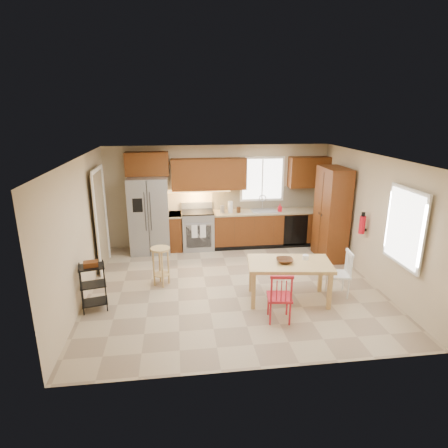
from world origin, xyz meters
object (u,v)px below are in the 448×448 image
object	(u,v)px
pantry	(331,214)
dining_table	(289,281)
range_stove	(198,230)
chair_white	(338,274)
table_jar	(305,258)
fire_extinguisher	(362,225)
bar_stool	(161,266)
soap_bottle	(280,208)
refrigerator	(149,215)
chair_red	(279,296)
utility_cart	(93,287)
table_bowl	(285,263)

from	to	relation	value
pantry	dining_table	distance (m)	2.52
range_stove	chair_white	world-z (taller)	range_stove
table_jar	fire_extinguisher	bearing A→B (deg)	27.53
range_stove	bar_stool	world-z (taller)	range_stove
soap_bottle	chair_white	world-z (taller)	soap_bottle
refrigerator	table_jar	bearing A→B (deg)	-42.88
chair_red	dining_table	bearing A→B (deg)	69.57
dining_table	utility_cart	bearing A→B (deg)	-173.60
soap_bottle	utility_cart	xyz separation A→B (m)	(-3.98, -2.69, -0.58)
range_stove	soap_bottle	distance (m)	2.10
table_jar	refrigerator	bearing A→B (deg)	137.12
soap_bottle	utility_cart	bearing A→B (deg)	-145.95
dining_table	chair_white	xyz separation A→B (m)	(0.95, 0.05, 0.07)
chair_red	bar_stool	bearing A→B (deg)	149.01
dining_table	chair_white	distance (m)	0.95
refrigerator	chair_red	distance (m)	4.15
refrigerator	soap_bottle	world-z (taller)	refrigerator
soap_bottle	chair_red	bearing A→B (deg)	-105.20
utility_cart	soap_bottle	bearing A→B (deg)	21.64
soap_bottle	table_bowl	world-z (taller)	soap_bottle
chair_white	table_bowl	distance (m)	1.08
fire_extinguisher	dining_table	xyz separation A→B (m)	(-1.73, -0.83, -0.74)
table_bowl	pantry	bearing A→B (deg)	49.16
chair_white	bar_stool	world-z (taller)	chair_white
refrigerator	table_jar	xyz separation A→B (m)	(2.92, -2.71, -0.16)
chair_red	chair_white	bearing A→B (deg)	36.17
fire_extinguisher	utility_cart	size ratio (longest dim) A/B	0.43
soap_bottle	pantry	xyz separation A→B (m)	(0.95, -0.90, 0.05)
utility_cart	chair_red	bearing A→B (deg)	-26.00
table_bowl	table_jar	size ratio (longest dim) A/B	2.53
soap_bottle	bar_stool	world-z (taller)	soap_bottle
chair_red	pantry	bearing A→B (deg)	61.20
refrigerator	soap_bottle	distance (m)	3.18
utility_cart	pantry	bearing A→B (deg)	7.54
chair_red	utility_cart	xyz separation A→B (m)	(-3.05, 0.74, -0.01)
dining_table	table_bowl	xyz separation A→B (m)	(-0.09, 0.00, 0.37)
range_stove	chair_white	bearing A→B (deg)	-49.53
range_stove	table_jar	size ratio (longest dim) A/B	7.86
refrigerator	dining_table	distance (m)	3.86
refrigerator	bar_stool	bearing A→B (deg)	-80.67
table_jar	pantry	bearing A→B (deg)	55.85
dining_table	table_jar	xyz separation A→B (m)	(0.32, 0.09, 0.39)
table_jar	bar_stool	bearing A→B (deg)	162.53
dining_table	chair_white	world-z (taller)	chair_white
fire_extinguisher	dining_table	world-z (taller)	fire_extinguisher
fire_extinguisher	bar_stool	size ratio (longest dim) A/B	0.47
fire_extinguisher	dining_table	bearing A→B (deg)	-154.47
range_stove	table_jar	xyz separation A→B (m)	(1.77, -2.77, 0.29)
refrigerator	chair_red	bearing A→B (deg)	-56.92
soap_bottle	pantry	distance (m)	1.31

